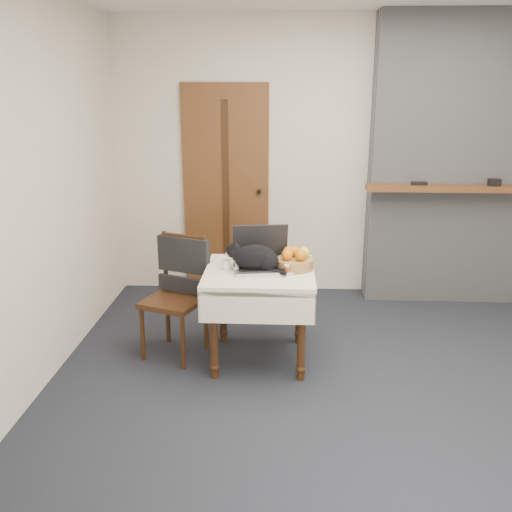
{
  "coord_description": "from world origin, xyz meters",
  "views": [
    {
      "loc": [
        -0.64,
        -3.45,
        1.96
      ],
      "look_at": [
        -0.83,
        0.37,
        0.82
      ],
      "focal_mm": 40.0,
      "sensor_mm": 36.0,
      "label": 1
    }
  ],
  "objects_px": {
    "laptop": "(262,258)",
    "cat": "(256,258)",
    "pill_bottle": "(287,269)",
    "cream_jar": "(226,265)",
    "door": "(226,190)",
    "side_table": "(259,285)",
    "chair": "(179,278)",
    "fruit_basket": "(295,260)"
  },
  "relations": [
    {
      "from": "door",
      "to": "fruit_basket",
      "type": "bearing_deg",
      "value": -66.93
    },
    {
      "from": "cream_jar",
      "to": "pill_bottle",
      "type": "distance_m",
      "value": 0.44
    },
    {
      "from": "cream_jar",
      "to": "fruit_basket",
      "type": "distance_m",
      "value": 0.49
    },
    {
      "from": "laptop",
      "to": "cream_jar",
      "type": "height_order",
      "value": "laptop"
    },
    {
      "from": "pill_bottle",
      "to": "chair",
      "type": "distance_m",
      "value": 0.84
    },
    {
      "from": "door",
      "to": "laptop",
      "type": "xyz_separation_m",
      "value": [
        0.4,
        -1.5,
        -0.22
      ]
    },
    {
      "from": "door",
      "to": "cat",
      "type": "distance_m",
      "value": 1.63
    },
    {
      "from": "door",
      "to": "cream_jar",
      "type": "height_order",
      "value": "door"
    },
    {
      "from": "cream_jar",
      "to": "pill_bottle",
      "type": "relative_size",
      "value": 0.95
    },
    {
      "from": "chair",
      "to": "side_table",
      "type": "bearing_deg",
      "value": 8.95
    },
    {
      "from": "door",
      "to": "laptop",
      "type": "relative_size",
      "value": 4.42
    },
    {
      "from": "fruit_basket",
      "to": "laptop",
      "type": "bearing_deg",
      "value": 177.0
    },
    {
      "from": "laptop",
      "to": "cat",
      "type": "bearing_deg",
      "value": -123.58
    },
    {
      "from": "pill_bottle",
      "to": "fruit_basket",
      "type": "bearing_deg",
      "value": 67.32
    },
    {
      "from": "door",
      "to": "side_table",
      "type": "bearing_deg",
      "value": -75.85
    },
    {
      "from": "fruit_basket",
      "to": "pill_bottle",
      "type": "bearing_deg",
      "value": -112.68
    },
    {
      "from": "cream_jar",
      "to": "fruit_basket",
      "type": "height_order",
      "value": "fruit_basket"
    },
    {
      "from": "fruit_basket",
      "to": "side_table",
      "type": "bearing_deg",
      "value": -169.86
    },
    {
      "from": "laptop",
      "to": "fruit_basket",
      "type": "height_order",
      "value": "laptop"
    },
    {
      "from": "side_table",
      "to": "cat",
      "type": "distance_m",
      "value": 0.21
    },
    {
      "from": "cream_jar",
      "to": "chair",
      "type": "bearing_deg",
      "value": 160.74
    },
    {
      "from": "chair",
      "to": "cat",
      "type": "bearing_deg",
      "value": 6.48
    },
    {
      "from": "cat",
      "to": "chair",
      "type": "distance_m",
      "value": 0.64
    },
    {
      "from": "laptop",
      "to": "pill_bottle",
      "type": "distance_m",
      "value": 0.24
    },
    {
      "from": "laptop",
      "to": "pill_bottle",
      "type": "bearing_deg",
      "value": -47.93
    },
    {
      "from": "side_table",
      "to": "cat",
      "type": "relative_size",
      "value": 1.76
    },
    {
      "from": "side_table",
      "to": "cat",
      "type": "bearing_deg",
      "value": -139.13
    },
    {
      "from": "side_table",
      "to": "laptop",
      "type": "relative_size",
      "value": 1.72
    },
    {
      "from": "door",
      "to": "chair",
      "type": "distance_m",
      "value": 1.5
    },
    {
      "from": "side_table",
      "to": "pill_bottle",
      "type": "height_order",
      "value": "pill_bottle"
    },
    {
      "from": "cream_jar",
      "to": "door",
      "type": "bearing_deg",
      "value": 95.57
    },
    {
      "from": "side_table",
      "to": "cream_jar",
      "type": "xyz_separation_m",
      "value": [
        -0.24,
        0.0,
        0.15
      ]
    },
    {
      "from": "cream_jar",
      "to": "side_table",
      "type": "bearing_deg",
      "value": -0.8
    },
    {
      "from": "laptop",
      "to": "cream_jar",
      "type": "xyz_separation_m",
      "value": [
        -0.25,
        -0.05,
        -0.04
      ]
    },
    {
      "from": "cat",
      "to": "pill_bottle",
      "type": "distance_m",
      "value": 0.24
    },
    {
      "from": "door",
      "to": "pill_bottle",
      "type": "relative_size",
      "value": 27.66
    },
    {
      "from": "laptop",
      "to": "cat",
      "type": "distance_m",
      "value": 0.09
    },
    {
      "from": "cat",
      "to": "fruit_basket",
      "type": "distance_m",
      "value": 0.28
    },
    {
      "from": "laptop",
      "to": "chair",
      "type": "relative_size",
      "value": 0.5
    },
    {
      "from": "side_table",
      "to": "pill_bottle",
      "type": "xyz_separation_m",
      "value": [
        0.19,
        -0.09,
        0.15
      ]
    },
    {
      "from": "door",
      "to": "cream_jar",
      "type": "bearing_deg",
      "value": -84.43
    },
    {
      "from": "chair",
      "to": "cream_jar",
      "type": "bearing_deg",
      "value": 1.89
    }
  ]
}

